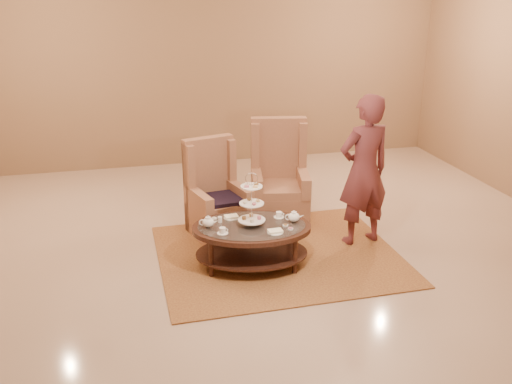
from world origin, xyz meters
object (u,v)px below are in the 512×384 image
object	(u,v)px
armchair_left	(216,203)
person	(364,171)
tea_table	(252,233)
armchair_right	(279,188)

from	to	relation	value
armchair_left	person	size ratio (longest dim) A/B	0.66
armchair_left	person	world-z (taller)	person
tea_table	armchair_right	bearing A→B (deg)	70.69
tea_table	armchair_right	size ratio (longest dim) A/B	1.07
armchair_left	person	xyz separation A→B (m)	(1.64, -0.68, 0.50)
tea_table	person	xyz separation A→B (m)	(1.41, 0.29, 0.51)
tea_table	armchair_right	xyz separation A→B (m)	(0.65, 1.19, 0.05)
tea_table	person	distance (m)	1.53
armchair_right	person	bearing A→B (deg)	-38.87
tea_table	armchair_left	bearing A→B (deg)	112.55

